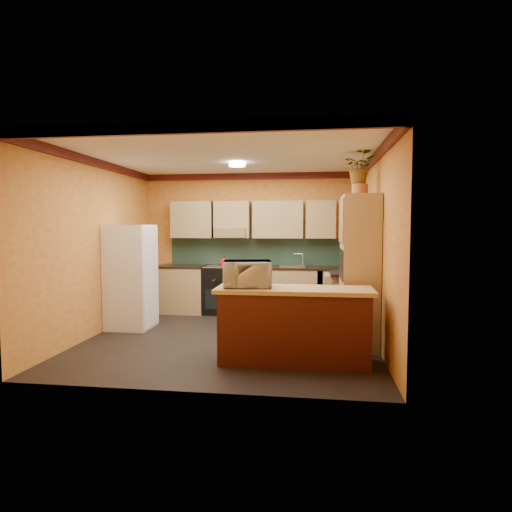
# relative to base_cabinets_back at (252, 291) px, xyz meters

# --- Properties ---
(room_shell) EXTENTS (4.24, 4.24, 2.72)m
(room_shell) POSITION_rel_base_cabinets_back_xyz_m (-0.05, -1.52, 1.65)
(room_shell) COLOR black
(room_shell) RESTS_ON ground
(base_cabinets_back) EXTENTS (3.65, 0.60, 0.88)m
(base_cabinets_back) POSITION_rel_base_cabinets_back_xyz_m (0.00, 0.00, 0.00)
(base_cabinets_back) COLOR tan
(base_cabinets_back) RESTS_ON ground
(countertop_back) EXTENTS (3.65, 0.62, 0.04)m
(countertop_back) POSITION_rel_base_cabinets_back_xyz_m (0.00, -0.00, 0.46)
(countertop_back) COLOR black
(countertop_back) RESTS_ON base_cabinets_back
(stove) EXTENTS (0.58, 0.58, 0.91)m
(stove) POSITION_rel_base_cabinets_back_xyz_m (-0.62, -0.00, 0.02)
(stove) COLOR black
(stove) RESTS_ON ground
(kettle) EXTENTS (0.20, 0.20, 0.18)m
(kettle) POSITION_rel_base_cabinets_back_xyz_m (-0.53, -0.05, 0.56)
(kettle) COLOR red
(kettle) RESTS_ON stove
(sink) EXTENTS (0.48, 0.40, 0.03)m
(sink) POSITION_rel_base_cabinets_back_xyz_m (0.77, 0.00, 0.50)
(sink) COLOR silver
(sink) RESTS_ON countertop_back
(base_cabinets_right) EXTENTS (0.60, 0.80, 0.88)m
(base_cabinets_right) POSITION_rel_base_cabinets_back_xyz_m (1.73, -0.83, 0.00)
(base_cabinets_right) COLOR tan
(base_cabinets_right) RESTS_ON ground
(countertop_right) EXTENTS (0.62, 0.80, 0.04)m
(countertop_right) POSITION_rel_base_cabinets_back_xyz_m (1.73, -0.83, 0.46)
(countertop_right) COLOR black
(countertop_right) RESTS_ON base_cabinets_right
(fridge) EXTENTS (0.68, 0.66, 1.70)m
(fridge) POSITION_rel_base_cabinets_back_xyz_m (-1.82, -1.37, 0.41)
(fridge) COLOR white
(fridge) RESTS_ON ground
(pantry) EXTENTS (0.48, 0.90, 2.10)m
(pantry) POSITION_rel_base_cabinets_back_xyz_m (1.78, -1.93, 0.61)
(pantry) COLOR tan
(pantry) RESTS_ON ground
(fern_pot) EXTENTS (0.22, 0.22, 0.16)m
(fern_pot) POSITION_rel_base_cabinets_back_xyz_m (1.78, -1.88, 1.74)
(fern_pot) COLOR #A95B29
(fern_pot) RESTS_ON pantry
(fern) EXTENTS (0.51, 0.48, 0.46)m
(fern) POSITION_rel_base_cabinets_back_xyz_m (1.78, -1.88, 2.05)
(fern) COLOR tan
(fern) RESTS_ON fern_pot
(breakfast_bar) EXTENTS (1.80, 0.55, 0.88)m
(breakfast_bar) POSITION_rel_base_cabinets_back_xyz_m (0.92, -2.83, 0.00)
(breakfast_bar) COLOR #451610
(breakfast_bar) RESTS_ON ground
(bar_top) EXTENTS (1.90, 0.65, 0.05)m
(bar_top) POSITION_rel_base_cabinets_back_xyz_m (0.92, -2.83, 0.47)
(bar_top) COLOR tan
(bar_top) RESTS_ON breakfast_bar
(microwave) EXTENTS (0.64, 0.49, 0.32)m
(microwave) POSITION_rel_base_cabinets_back_xyz_m (0.34, -2.83, 0.65)
(microwave) COLOR white
(microwave) RESTS_ON bar_top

